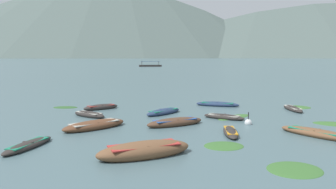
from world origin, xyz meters
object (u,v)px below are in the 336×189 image
Objects in this scene: rowboat_0 at (28,145)px; rowboat_9 at (89,114)px; rowboat_4 at (95,125)px; rowboat_7 at (293,109)px; rowboat_1 at (175,122)px; mooring_buoy at (248,123)px; rowboat_10 at (224,117)px; rowboat_8 at (231,132)px; rowboat_3 at (317,133)px; rowboat_5 at (164,112)px; rowboat_11 at (144,150)px; rowboat_6 at (218,104)px; ferry_0 at (150,66)px; rowboat_2 at (101,107)px.

rowboat_9 reaches higher than rowboat_0.
rowboat_0 is at bearing -98.09° from rowboat_9.
rowboat_4 reaches higher than rowboat_7.
mooring_buoy reaches higher than rowboat_1.
rowboat_1 reaches higher than rowboat_9.
rowboat_7 is 7.34m from rowboat_10.
rowboat_3 is at bearing -7.19° from rowboat_8.
rowboat_3 reaches higher than rowboat_5.
rowboat_0 is 0.88× the size of rowboat_1.
mooring_buoy is (4.78, 0.20, -0.09)m from rowboat_1.
rowboat_10 is at bearing 59.01° from rowboat_11.
rowboat_9 is (-10.34, -4.97, 0.00)m from rowboat_6.
mooring_buoy reaches higher than rowboat_9.
ferry_0 reaches higher than rowboat_7.
rowboat_6 is at bearing 39.06° from rowboat_5.
rowboat_11 is (-11.60, -12.29, 0.13)m from rowboat_7.
ferry_0 is at bearing 89.72° from rowboat_2.
rowboat_9 is at bearing -169.34° from rowboat_5.
rowboat_6 is 8.03m from mooring_buoy.
ferry_0 is at bearing 89.11° from rowboat_0.
rowboat_8 is at bearing -45.58° from rowboat_2.
rowboat_8 is 1.05× the size of rowboat_9.
rowboat_6 is 0.87× the size of rowboat_11.
rowboat_0 is 17.57m from rowboat_6.
rowboat_2 is 0.75× the size of rowboat_3.
rowboat_0 is 0.88× the size of rowboat_4.
rowboat_3 reaches higher than rowboat_6.
ferry_0 is at bearing 94.70° from rowboat_6.
rowboat_2 reaches higher than rowboat_8.
rowboat_4 is at bearing -161.13° from rowboat_10.
rowboat_2 is 13.89m from rowboat_11.
rowboat_9 is 1.00× the size of rowboat_10.
rowboat_1 reaches higher than rowboat_10.
rowboat_2 reaches higher than rowboat_0.
ferry_0 is (-15.30, 118.08, 0.31)m from rowboat_7.
rowboat_0 is 0.36× the size of ferry_0.
rowboat_7 is at bearing -82.62° from ferry_0.
rowboat_8 is at bearing 13.78° from rowboat_0.
rowboat_1 reaches higher than rowboat_8.
rowboat_11 is at bearing -72.08° from rowboat_2.
rowboat_7 is 1.07× the size of rowboat_8.
ferry_0 reaches higher than rowboat_3.
rowboat_5 is at bearing -24.49° from rowboat_2.
rowboat_5 is (-8.43, 7.37, -0.00)m from rowboat_3.
rowboat_9 is at bearing -90.39° from ferry_0.
rowboat_10 is at bearing -25.55° from rowboat_2.
rowboat_4 is at bearing -135.43° from rowboat_6.
rowboat_8 is 4.65m from rowboat_10.
rowboat_9 is at bearing 155.50° from rowboat_3.
rowboat_9 is at bearing 164.52° from mooring_buoy.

